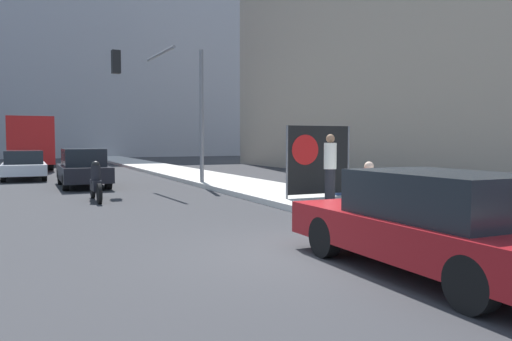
{
  "coord_description": "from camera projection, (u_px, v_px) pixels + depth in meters",
  "views": [
    {
      "loc": [
        -4.23,
        -6.79,
        1.84
      ],
      "look_at": [
        1.09,
        4.67,
        1.08
      ],
      "focal_mm": 35.0,
      "sensor_mm": 36.0,
      "label": 1
    }
  ],
  "objects": [
    {
      "name": "ground_plane",
      "position": [
        316.0,
        255.0,
        8.04
      ],
      "size": [
        160.0,
        160.0,
        0.0
      ],
      "primitive_type": "plane",
      "color": "#303033"
    },
    {
      "name": "sidewalk_curb",
      "position": [
        208.0,
        178.0,
        23.06
      ],
      "size": [
        3.03,
        90.0,
        0.17
      ],
      "primitive_type": "cube",
      "color": "beige",
      "rests_on": "ground_plane"
    },
    {
      "name": "building_backdrop_far",
      "position": [
        44.0,
        29.0,
        55.18
      ],
      "size": [
        52.0,
        12.0,
        28.29
      ],
      "color": "#99999E",
      "rests_on": "ground_plane"
    },
    {
      "name": "seated_protester",
      "position": [
        370.0,
        186.0,
        11.33
      ],
      "size": [
        0.96,
        0.77,
        1.19
      ],
      "rotation": [
        0.0,
        0.0,
        0.04
      ],
      "color": "#474C56",
      "rests_on": "sidewalk_curb"
    },
    {
      "name": "jogger_on_sidewalk",
      "position": [
        330.0,
        167.0,
        13.51
      ],
      "size": [
        0.34,
        0.34,
        1.84
      ],
      "rotation": [
        0.0,
        0.0,
        2.69
      ],
      "color": "black",
      "rests_on": "sidewalk_curb"
    },
    {
      "name": "pedestrian_behind",
      "position": [
        338.0,
        169.0,
        15.17
      ],
      "size": [
        0.34,
        0.34,
        1.6
      ],
      "rotation": [
        0.0,
        0.0,
        6.24
      ],
      "color": "#334775",
      "rests_on": "sidewalk_curb"
    },
    {
      "name": "protest_banner",
      "position": [
        318.0,
        160.0,
        14.61
      ],
      "size": [
        2.17,
        0.06,
        2.09
      ],
      "color": "slate",
      "rests_on": "sidewalk_curb"
    },
    {
      "name": "traffic_light_pole",
      "position": [
        169.0,
        90.0,
        19.24
      ],
      "size": [
        3.57,
        3.34,
        5.26
      ],
      "color": "slate",
      "rests_on": "sidewalk_curb"
    },
    {
      "name": "parked_car_curbside",
      "position": [
        433.0,
        223.0,
        6.82
      ],
      "size": [
        1.79,
        4.59,
        1.42
      ],
      "color": "maroon",
      "rests_on": "ground_plane"
    },
    {
      "name": "car_on_road_nearest",
      "position": [
        83.0,
        168.0,
        19.7
      ],
      "size": [
        1.73,
        4.48,
        1.51
      ],
      "color": "black",
      "rests_on": "ground_plane"
    },
    {
      "name": "car_on_road_midblock",
      "position": [
        24.0,
        165.0,
        23.35
      ],
      "size": [
        1.88,
        4.28,
        1.36
      ],
      "color": "silver",
      "rests_on": "ground_plane"
    },
    {
      "name": "city_bus_on_road",
      "position": [
        30.0,
        140.0,
        33.58
      ],
      "size": [
        2.54,
        12.09,
        3.22
      ],
      "color": "red",
      "rests_on": "ground_plane"
    },
    {
      "name": "motorcycle_on_road",
      "position": [
        96.0,
        184.0,
        15.07
      ],
      "size": [
        0.28,
        2.14,
        1.22
      ],
      "color": "black",
      "rests_on": "ground_plane"
    }
  ]
}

